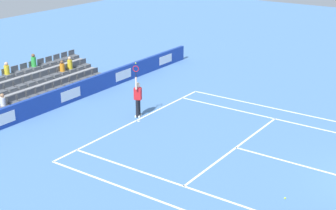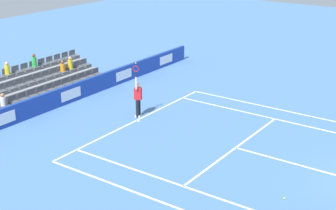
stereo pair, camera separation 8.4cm
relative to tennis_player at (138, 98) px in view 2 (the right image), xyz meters
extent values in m
cube|color=white|center=(0.50, 0.28, -0.99)|extent=(10.97, 0.10, 0.01)
cube|color=white|center=(0.50, 5.77, -0.99)|extent=(8.23, 0.10, 0.01)
cube|color=white|center=(0.50, 8.97, -0.99)|extent=(0.10, 6.40, 0.01)
cube|color=white|center=(4.62, 6.22, -0.99)|extent=(0.10, 11.89, 0.01)
cube|color=white|center=(-3.61, 6.22, -0.99)|extent=(0.10, 11.89, 0.01)
cube|color=white|center=(5.99, 6.22, -0.99)|extent=(0.10, 11.89, 0.01)
cube|color=white|center=(-4.98, 6.22, -0.99)|extent=(0.10, 11.89, 0.01)
cube|color=white|center=(0.50, 0.38, -0.99)|extent=(0.10, 0.20, 0.01)
cube|color=#193899|center=(0.50, -4.30, -0.50)|extent=(22.09, 0.20, 0.98)
cube|color=white|center=(-8.33, -4.19, -0.50)|extent=(1.41, 0.01, 0.55)
cube|color=white|center=(-3.91, -4.19, -0.50)|extent=(1.41, 0.01, 0.55)
cube|color=white|center=(0.50, -4.19, -0.50)|extent=(1.41, 0.01, 0.55)
cube|color=white|center=(4.92, -4.19, -0.50)|extent=(1.41, 0.01, 0.55)
cylinder|color=black|center=(-0.12, -0.04, -0.54)|extent=(0.16, 0.16, 0.90)
cylinder|color=black|center=(0.11, 0.04, -0.54)|extent=(0.16, 0.16, 0.90)
cube|color=white|center=(-0.12, -0.04, -0.95)|extent=(0.20, 0.29, 0.08)
cube|color=white|center=(0.11, 0.04, -0.95)|extent=(0.20, 0.29, 0.08)
cube|color=red|center=(-0.01, 0.00, 0.21)|extent=(0.33, 0.41, 0.60)
sphere|color=beige|center=(-0.01, 0.00, 0.67)|extent=(0.24, 0.24, 0.24)
cylinder|color=beige|center=(0.20, 0.07, 0.82)|extent=(0.09, 0.09, 0.62)
cylinder|color=beige|center=(-0.23, -0.03, 0.23)|extent=(0.09, 0.09, 0.56)
cylinder|color=black|center=(0.20, 0.07, 1.27)|extent=(0.04, 0.04, 0.28)
torus|color=red|center=(0.20, 0.07, 1.55)|extent=(0.13, 0.30, 0.31)
sphere|color=#D1E533|center=(0.20, 0.07, 1.83)|extent=(0.07, 0.07, 0.07)
cube|color=gray|center=(0.50, -5.37, -0.78)|extent=(7.44, 0.95, 0.42)
cube|color=#545960|center=(-2.91, -5.37, -0.47)|extent=(0.48, 0.44, 0.20)
cube|color=#545960|center=(-2.91, -5.57, -0.22)|extent=(0.48, 0.04, 0.30)
cube|color=#545960|center=(-2.29, -5.37, -0.47)|extent=(0.48, 0.44, 0.20)
cube|color=#545960|center=(-2.29, -5.57, -0.22)|extent=(0.48, 0.04, 0.30)
cube|color=#545960|center=(-1.67, -5.37, -0.47)|extent=(0.48, 0.44, 0.20)
cube|color=#545960|center=(-1.67, -5.57, -0.22)|extent=(0.48, 0.04, 0.30)
cube|color=#545960|center=(-1.05, -5.37, -0.47)|extent=(0.48, 0.44, 0.20)
cube|color=#545960|center=(-1.05, -5.57, -0.22)|extent=(0.48, 0.04, 0.30)
cube|color=#545960|center=(-0.43, -5.37, -0.47)|extent=(0.48, 0.44, 0.20)
cube|color=#545960|center=(-0.43, -5.57, -0.22)|extent=(0.48, 0.04, 0.30)
cube|color=#545960|center=(0.19, -5.37, -0.47)|extent=(0.48, 0.44, 0.20)
cube|color=#545960|center=(0.19, -5.57, -0.22)|extent=(0.48, 0.04, 0.30)
cube|color=#545960|center=(0.81, -5.37, -0.47)|extent=(0.48, 0.44, 0.20)
cube|color=#545960|center=(0.81, -5.57, -0.22)|extent=(0.48, 0.04, 0.30)
cube|color=#545960|center=(1.43, -5.37, -0.47)|extent=(0.48, 0.44, 0.20)
cube|color=#545960|center=(1.43, -5.57, -0.22)|extent=(0.48, 0.04, 0.30)
cube|color=#545960|center=(2.05, -5.37, -0.47)|extent=(0.48, 0.44, 0.20)
cube|color=#545960|center=(2.05, -5.57, -0.22)|extent=(0.48, 0.04, 0.30)
cube|color=#545960|center=(2.67, -5.37, -0.47)|extent=(0.48, 0.44, 0.20)
cube|color=#545960|center=(2.67, -5.57, -0.22)|extent=(0.48, 0.04, 0.30)
cube|color=#545960|center=(3.29, -5.37, -0.47)|extent=(0.48, 0.44, 0.20)
cube|color=#545960|center=(3.29, -5.57, -0.22)|extent=(0.48, 0.04, 0.30)
cube|color=#545960|center=(3.91, -5.37, -0.47)|extent=(0.48, 0.44, 0.20)
cube|color=#545960|center=(3.91, -5.57, -0.22)|extent=(0.48, 0.04, 0.30)
cube|color=gray|center=(0.50, -6.32, -0.57)|extent=(7.44, 0.95, 0.84)
cube|color=#545960|center=(-2.91, -6.32, -0.05)|extent=(0.48, 0.44, 0.20)
cube|color=#545960|center=(-2.91, -6.52, 0.20)|extent=(0.48, 0.04, 0.30)
cube|color=#545960|center=(-2.29, -6.32, -0.05)|extent=(0.48, 0.44, 0.20)
cube|color=#545960|center=(-2.29, -6.52, 0.20)|extent=(0.48, 0.04, 0.30)
cube|color=#545960|center=(-1.67, -6.32, -0.05)|extent=(0.48, 0.44, 0.20)
cube|color=#545960|center=(-1.67, -6.52, 0.20)|extent=(0.48, 0.04, 0.30)
cube|color=#545960|center=(-1.05, -6.32, -0.05)|extent=(0.48, 0.44, 0.20)
cube|color=#545960|center=(-1.05, -6.52, 0.20)|extent=(0.48, 0.04, 0.30)
cube|color=#545960|center=(-0.43, -6.32, -0.05)|extent=(0.48, 0.44, 0.20)
cube|color=#545960|center=(-0.43, -6.52, 0.20)|extent=(0.48, 0.04, 0.30)
cube|color=#545960|center=(0.19, -6.32, -0.05)|extent=(0.48, 0.44, 0.20)
cube|color=#545960|center=(0.19, -6.52, 0.20)|extent=(0.48, 0.04, 0.30)
cube|color=#545960|center=(0.81, -6.32, -0.05)|extent=(0.48, 0.44, 0.20)
cube|color=#545960|center=(0.81, -6.52, 0.20)|extent=(0.48, 0.04, 0.30)
cube|color=#545960|center=(1.43, -6.32, -0.05)|extent=(0.48, 0.44, 0.20)
cube|color=#545960|center=(1.43, -6.52, 0.20)|extent=(0.48, 0.04, 0.30)
cube|color=#545960|center=(2.05, -6.32, -0.05)|extent=(0.48, 0.44, 0.20)
cube|color=#545960|center=(2.05, -6.52, 0.20)|extent=(0.48, 0.04, 0.30)
cube|color=#545960|center=(2.67, -6.32, -0.05)|extent=(0.48, 0.44, 0.20)
cube|color=#545960|center=(2.67, -6.52, 0.20)|extent=(0.48, 0.04, 0.30)
cube|color=#545960|center=(3.29, -6.32, -0.05)|extent=(0.48, 0.44, 0.20)
cube|color=gray|center=(0.50, -7.27, -0.36)|extent=(7.44, 0.95, 1.26)
cube|color=#545960|center=(-2.91, -7.27, 0.37)|extent=(0.48, 0.44, 0.20)
cube|color=#545960|center=(-2.91, -7.47, 0.62)|extent=(0.48, 0.04, 0.30)
cube|color=#545960|center=(-2.29, -7.27, 0.37)|extent=(0.48, 0.44, 0.20)
cube|color=#545960|center=(-2.29, -7.47, 0.62)|extent=(0.48, 0.04, 0.30)
cube|color=#545960|center=(-1.67, -7.27, 0.37)|extent=(0.48, 0.44, 0.20)
cube|color=#545960|center=(-1.67, -7.47, 0.62)|extent=(0.48, 0.04, 0.30)
cube|color=#545960|center=(-1.05, -7.27, 0.37)|extent=(0.48, 0.44, 0.20)
cube|color=#545960|center=(-1.05, -7.47, 0.62)|extent=(0.48, 0.04, 0.30)
cube|color=#545960|center=(-0.43, -7.27, 0.37)|extent=(0.48, 0.44, 0.20)
cube|color=#545960|center=(-0.43, -7.47, 0.62)|extent=(0.48, 0.04, 0.30)
cube|color=#545960|center=(0.19, -7.27, 0.37)|extent=(0.48, 0.44, 0.20)
cube|color=#545960|center=(0.19, -7.47, 0.62)|extent=(0.48, 0.04, 0.30)
cube|color=#545960|center=(0.81, -7.27, 0.37)|extent=(0.48, 0.44, 0.20)
cube|color=#545960|center=(0.81, -7.47, 0.62)|extent=(0.48, 0.04, 0.30)
cube|color=#545960|center=(1.43, -7.27, 0.37)|extent=(0.48, 0.44, 0.20)
cube|color=#545960|center=(1.43, -7.47, 0.62)|extent=(0.48, 0.04, 0.30)
cube|color=#545960|center=(2.05, -7.27, 0.37)|extent=(0.48, 0.44, 0.20)
cube|color=#545960|center=(2.05, -7.47, 0.62)|extent=(0.48, 0.04, 0.30)
cylinder|color=yellow|center=(2.05, -7.32, 0.71)|extent=(0.28, 0.28, 0.48)
sphere|color=#D3A884|center=(2.05, -7.32, 1.05)|extent=(0.20, 0.20, 0.20)
cylinder|color=green|center=(0.19, -7.32, 0.74)|extent=(0.28, 0.28, 0.54)
sphere|color=brown|center=(0.19, -7.32, 1.11)|extent=(0.20, 0.20, 0.20)
cylinder|color=white|center=(3.91, -5.42, -0.16)|extent=(0.28, 0.28, 0.43)
sphere|color=#9E7251|center=(3.91, -5.42, 0.15)|extent=(0.20, 0.20, 0.20)
cylinder|color=orange|center=(-1.05, -6.37, 0.27)|extent=(0.28, 0.28, 0.44)
sphere|color=brown|center=(-1.05, -6.37, 0.59)|extent=(0.20, 0.20, 0.20)
cylinder|color=yellow|center=(-1.67, -6.37, 0.32)|extent=(0.28, 0.28, 0.54)
sphere|color=#D3A884|center=(-1.67, -6.37, 0.68)|extent=(0.20, 0.20, 0.20)
sphere|color=#D1E533|center=(3.33, 9.19, -0.96)|extent=(0.07, 0.07, 0.07)
camera|label=1|loc=(18.41, 14.68, 8.23)|focal=53.77mm
camera|label=2|loc=(18.36, 14.75, 8.23)|focal=53.77mm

